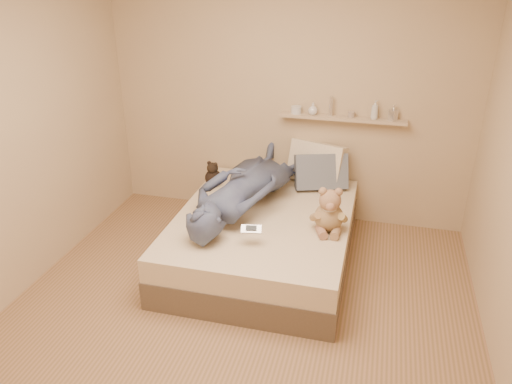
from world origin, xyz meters
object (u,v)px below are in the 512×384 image
(dark_plush, at_px, (213,175))
(pillow_grey, at_px, (321,172))
(bed, at_px, (264,237))
(teddy_bear, at_px, (329,213))
(pillow_cream, at_px, (317,163))
(person, at_px, (245,185))
(wall_shelf, at_px, (343,118))
(game_console, at_px, (251,229))

(dark_plush, distance_m, pillow_grey, 1.05)
(bed, height_order, teddy_bear, teddy_bear)
(bed, distance_m, pillow_cream, 0.99)
(dark_plush, xyz_separation_m, person, (0.43, -0.35, 0.09))
(pillow_cream, distance_m, pillow_grey, 0.16)
(pillow_cream, xyz_separation_m, pillow_grey, (0.06, -0.14, -0.03))
(dark_plush, relative_size, pillow_grey, 0.51)
(wall_shelf, bearing_deg, pillow_cream, -159.89)
(teddy_bear, bearing_deg, pillow_cream, 104.06)
(pillow_grey, xyz_separation_m, person, (-0.60, -0.56, 0.03))
(teddy_bear, xyz_separation_m, person, (-0.78, 0.27, 0.04))
(bed, distance_m, person, 0.49)
(teddy_bear, relative_size, pillow_cream, 0.72)
(pillow_grey, bearing_deg, pillow_cream, 114.53)
(game_console, bearing_deg, wall_shelf, 69.53)
(bed, relative_size, teddy_bear, 4.82)
(game_console, relative_size, teddy_bear, 0.43)
(dark_plush, height_order, pillow_cream, pillow_cream)
(person, relative_size, wall_shelf, 1.42)
(teddy_bear, bearing_deg, pillow_grey, 102.17)
(dark_plush, bearing_deg, wall_shelf, 19.95)
(game_console, xyz_separation_m, person, (-0.22, 0.64, 0.06))
(bed, relative_size, wall_shelf, 1.58)
(game_console, relative_size, person, 0.10)
(pillow_grey, bearing_deg, teddy_bear, -77.83)
(teddy_bear, height_order, pillow_cream, pillow_cream)
(pillow_cream, bearing_deg, person, -127.50)
(teddy_bear, height_order, person, person)
(pillow_cream, height_order, person, pillow_cream)
(game_console, bearing_deg, person, 109.34)
(game_console, distance_m, person, 0.68)
(teddy_bear, height_order, pillow_grey, teddy_bear)
(pillow_grey, bearing_deg, game_console, -107.48)
(bed, height_order, pillow_cream, pillow_cream)
(game_console, height_order, teddy_bear, teddy_bear)
(bed, distance_m, game_console, 0.63)
(pillow_grey, height_order, person, person)
(game_console, distance_m, pillow_cream, 1.38)
(dark_plush, relative_size, person, 0.15)
(wall_shelf, bearing_deg, teddy_bear, -88.54)
(game_console, bearing_deg, pillow_cream, 76.82)
(teddy_bear, distance_m, pillow_grey, 0.85)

